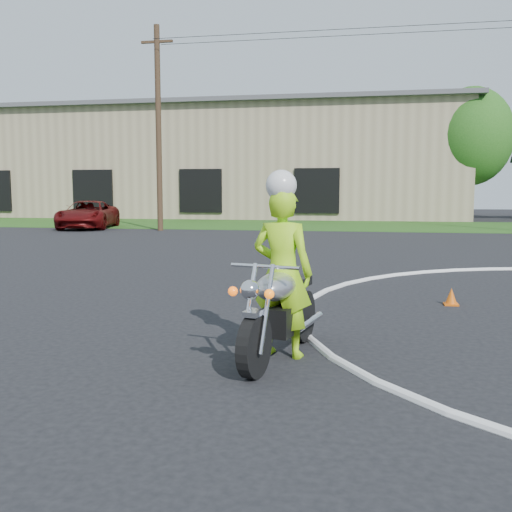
# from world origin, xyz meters

# --- Properties ---
(grass_strip) EXTENTS (120.00, 10.00, 0.02)m
(grass_strip) POSITION_xyz_m (0.00, 27.00, 0.01)
(grass_strip) COLOR #1E4714
(grass_strip) RESTS_ON ground
(primary_motorcycle) EXTENTS (0.94, 2.25, 1.20)m
(primary_motorcycle) POSITION_xyz_m (-5.97, 0.19, 0.58)
(primary_motorcycle) COLOR black
(primary_motorcycle) RESTS_ON ground
(rider_primary_grp) EXTENTS (0.82, 0.63, 2.22)m
(rider_primary_grp) POSITION_xyz_m (-5.96, 0.33, 1.07)
(rider_primary_grp) COLOR #98DD17
(rider_primary_grp) RESTS_ON ground
(pickup_grp) EXTENTS (3.54, 5.70, 1.47)m
(pickup_grp) POSITION_xyz_m (-19.33, 21.85, 0.74)
(pickup_grp) COLOR #500909
(pickup_grp) RESTS_ON ground
(warehouse) EXTENTS (41.00, 17.00, 8.30)m
(warehouse) POSITION_xyz_m (-18.00, 39.99, 4.16)
(warehouse) COLOR tan
(warehouse) RESTS_ON ground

